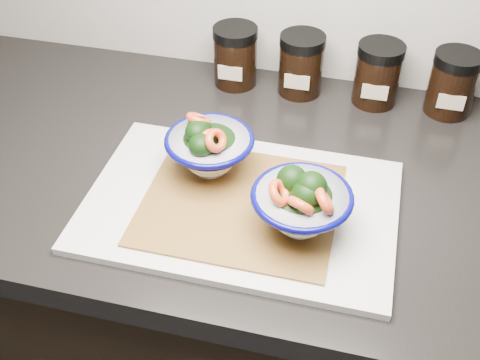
% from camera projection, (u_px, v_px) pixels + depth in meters
% --- Properties ---
extents(cabinet, '(3.43, 0.58, 0.86)m').
position_uv_depth(cabinet, '(279.00, 346.00, 1.25)').
color(cabinet, black).
rests_on(cabinet, ground).
extents(countertop, '(3.50, 0.60, 0.04)m').
position_uv_depth(countertop, '(291.00, 184.00, 0.96)').
color(countertop, black).
rests_on(countertop, cabinet).
extents(cutting_board, '(0.45, 0.30, 0.01)m').
position_uv_depth(cutting_board, '(241.00, 206.00, 0.88)').
color(cutting_board, silver).
rests_on(cutting_board, countertop).
extents(bamboo_mat, '(0.28, 0.24, 0.00)m').
position_uv_depth(bamboo_mat, '(240.00, 204.00, 0.87)').
color(bamboo_mat, '#A77732').
rests_on(bamboo_mat, cutting_board).
extents(bowl_left, '(0.14, 0.14, 0.10)m').
position_uv_depth(bowl_left, '(209.00, 148.00, 0.90)').
color(bowl_left, white).
rests_on(bowl_left, bamboo_mat).
extents(bowl_right, '(0.14, 0.14, 0.10)m').
position_uv_depth(bowl_right, '(302.00, 204.00, 0.80)').
color(bowl_right, white).
rests_on(bowl_right, bamboo_mat).
extents(spice_jar_a, '(0.08, 0.08, 0.11)m').
position_uv_depth(spice_jar_a, '(235.00, 56.00, 1.11)').
color(spice_jar_a, black).
rests_on(spice_jar_a, countertop).
extents(spice_jar_b, '(0.08, 0.08, 0.11)m').
position_uv_depth(spice_jar_b, '(301.00, 64.00, 1.09)').
color(spice_jar_b, black).
rests_on(spice_jar_b, countertop).
extents(spice_jar_c, '(0.08, 0.08, 0.11)m').
position_uv_depth(spice_jar_c, '(378.00, 74.00, 1.06)').
color(spice_jar_c, black).
rests_on(spice_jar_c, countertop).
extents(spice_jar_d, '(0.08, 0.08, 0.11)m').
position_uv_depth(spice_jar_d, '(453.00, 83.00, 1.04)').
color(spice_jar_d, black).
rests_on(spice_jar_d, countertop).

